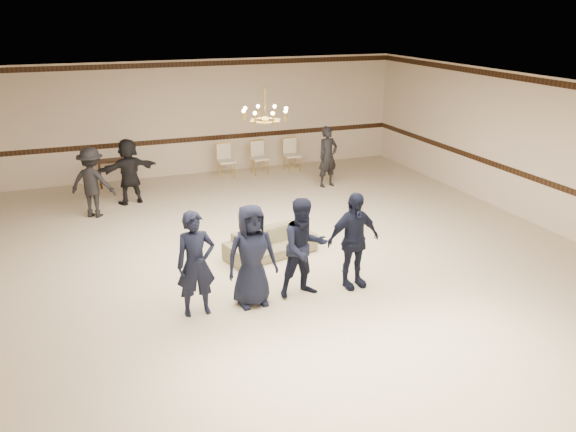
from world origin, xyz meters
The scene contains 16 objects.
room centered at (0.00, 0.00, 1.60)m, with size 12.01×14.01×3.21m.
chair_rail centered at (0.00, 6.99, 1.00)m, with size 12.00×0.02×0.14m, color black.
crown_molding centered at (0.00, 6.99, 3.08)m, with size 12.00×0.02×0.14m, color black.
chandelier centered at (0.00, 1.00, 2.88)m, with size 0.94×0.94×0.89m, color gold, non-canonical shape.
boy_a centered at (-1.92, -1.24, 0.84)m, with size 0.61×0.40×1.69m, color black.
boy_b centered at (-1.02, -1.24, 0.84)m, with size 0.82×0.54×1.69m, color black.
boy_c centered at (-0.12, -1.24, 0.84)m, with size 0.82×0.64×1.69m, color black.
boy_d centered at (0.78, -1.24, 0.84)m, with size 0.99×0.41×1.69m, color black.
settee centered at (-0.09, 0.51, 0.26)m, with size 1.78×0.69×0.52m, color olive.
adult_left centered at (-3.08, 4.15, 0.81)m, with size 1.04×0.60×1.61m, color black.
adult_mid centered at (-2.18, 4.85, 0.81)m, with size 1.49×0.48×1.61m, color black.
adult_right centered at (2.92, 4.45, 0.81)m, with size 0.59×0.39×1.61m, color black.
banquet_chair_left centered at (0.62, 6.29, 0.47)m, with size 0.45×0.45×0.93m, color beige, non-canonical shape.
banquet_chair_mid centered at (1.62, 6.29, 0.47)m, with size 0.45×0.45×0.93m, color beige, non-canonical shape.
banquet_chair_right centered at (2.62, 6.29, 0.47)m, with size 0.45×0.45×0.93m, color beige, non-canonical shape.
console_table centered at (-2.38, 6.49, 0.37)m, with size 0.88×0.37×0.74m, color black.
Camera 1 is at (-3.63, -9.60, 4.59)m, focal length 37.37 mm.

